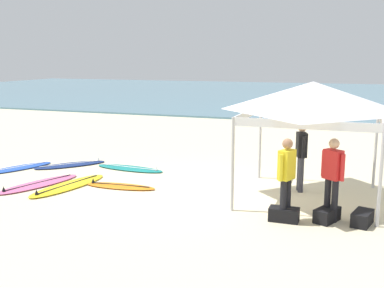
{
  "coord_description": "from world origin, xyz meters",
  "views": [
    {
      "loc": [
        4.09,
        -10.66,
        3.29
      ],
      "look_at": [
        0.01,
        0.8,
        1.0
      ],
      "focal_mm": 43.24,
      "sensor_mm": 36.0,
      "label": 1
    }
  ],
  "objects_px": {
    "surfboard_teal": "(130,168)",
    "surfboard_orange": "(120,186)",
    "person_black": "(301,152)",
    "surfboard_blue": "(18,168)",
    "gear_bag_near_tent": "(327,215)",
    "gear_bag_on_sand": "(362,218)",
    "gear_bag_by_pole": "(284,214)",
    "person_red": "(332,174)",
    "canopy_tent": "(313,97)",
    "surfboard_pink": "(38,184)",
    "surfboard_yellow": "(68,186)",
    "person_yellow": "(286,174)",
    "surfboard_navy": "(71,165)"
  },
  "relations": [
    {
      "from": "canopy_tent",
      "to": "gear_bag_by_pole",
      "type": "bearing_deg",
      "value": -99.8
    },
    {
      "from": "gear_bag_on_sand",
      "to": "surfboard_blue",
      "type": "bearing_deg",
      "value": 171.09
    },
    {
      "from": "person_yellow",
      "to": "gear_bag_near_tent",
      "type": "distance_m",
      "value": 1.2
    },
    {
      "from": "person_red",
      "to": "surfboard_blue",
      "type": "bearing_deg",
      "value": 170.67
    },
    {
      "from": "surfboard_orange",
      "to": "gear_bag_by_pole",
      "type": "relative_size",
      "value": 3.2
    },
    {
      "from": "person_black",
      "to": "person_red",
      "type": "distance_m",
      "value": 2.13
    },
    {
      "from": "surfboard_yellow",
      "to": "person_yellow",
      "type": "height_order",
      "value": "person_yellow"
    },
    {
      "from": "surfboard_pink",
      "to": "person_red",
      "type": "xyz_separation_m",
      "value": [
        7.33,
        -0.22,
        0.95
      ]
    },
    {
      "from": "surfboard_teal",
      "to": "gear_bag_by_pole",
      "type": "xyz_separation_m",
      "value": [
        4.99,
        -2.91,
        0.1
      ]
    },
    {
      "from": "surfboard_orange",
      "to": "gear_bag_on_sand",
      "type": "relative_size",
      "value": 3.2
    },
    {
      "from": "surfboard_navy",
      "to": "surfboard_yellow",
      "type": "bearing_deg",
      "value": -57.29
    },
    {
      "from": "person_black",
      "to": "person_red",
      "type": "bearing_deg",
      "value": -66.83
    },
    {
      "from": "surfboard_teal",
      "to": "surfboard_navy",
      "type": "bearing_deg",
      "value": -173.92
    },
    {
      "from": "surfboard_teal",
      "to": "surfboard_orange",
      "type": "xyz_separation_m",
      "value": [
        0.65,
        -1.83,
        0.0
      ]
    },
    {
      "from": "canopy_tent",
      "to": "surfboard_yellow",
      "type": "xyz_separation_m",
      "value": [
        -5.93,
        -1.09,
        -2.35
      ]
    },
    {
      "from": "surfboard_blue",
      "to": "gear_bag_on_sand",
      "type": "bearing_deg",
      "value": -8.91
    },
    {
      "from": "person_black",
      "to": "gear_bag_by_pole",
      "type": "relative_size",
      "value": 2.85
    },
    {
      "from": "surfboard_teal",
      "to": "person_black",
      "type": "xyz_separation_m",
      "value": [
        5.04,
        -0.61,
        0.95
      ]
    },
    {
      "from": "surfboard_yellow",
      "to": "canopy_tent",
      "type": "bearing_deg",
      "value": 10.43
    },
    {
      "from": "person_black",
      "to": "gear_bag_by_pole",
      "type": "bearing_deg",
      "value": -91.15
    },
    {
      "from": "surfboard_orange",
      "to": "surfboard_blue",
      "type": "xyz_separation_m",
      "value": [
        -3.82,
        0.74,
        -0.0
      ]
    },
    {
      "from": "surfboard_blue",
      "to": "surfboard_yellow",
      "type": "distance_m",
      "value": 2.79
    },
    {
      "from": "person_black",
      "to": "canopy_tent",
      "type": "bearing_deg",
      "value": -63.99
    },
    {
      "from": "surfboard_teal",
      "to": "surfboard_blue",
      "type": "bearing_deg",
      "value": -161.08
    },
    {
      "from": "canopy_tent",
      "to": "surfboard_pink",
      "type": "xyz_separation_m",
      "value": [
        -6.75,
        -1.21,
        -2.35
      ]
    },
    {
      "from": "surfboard_pink",
      "to": "person_red",
      "type": "relative_size",
      "value": 1.45
    },
    {
      "from": "gear_bag_near_tent",
      "to": "person_black",
      "type": "bearing_deg",
      "value": 111.14
    },
    {
      "from": "canopy_tent",
      "to": "gear_bag_near_tent",
      "type": "height_order",
      "value": "canopy_tent"
    },
    {
      "from": "gear_bag_near_tent",
      "to": "person_red",
      "type": "bearing_deg",
      "value": 48.14
    },
    {
      "from": "person_red",
      "to": "surfboard_pink",
      "type": "bearing_deg",
      "value": 178.32
    },
    {
      "from": "surfboard_blue",
      "to": "gear_bag_on_sand",
      "type": "distance_m",
      "value": 9.78
    },
    {
      "from": "surfboard_pink",
      "to": "person_yellow",
      "type": "distance_m",
      "value": 6.56
    },
    {
      "from": "gear_bag_by_pole",
      "to": "surfboard_teal",
      "type": "bearing_deg",
      "value": 149.77
    },
    {
      "from": "surfboard_orange",
      "to": "surfboard_pink",
      "type": "xyz_separation_m",
      "value": [
        -2.11,
        -0.53,
        -0.0
      ]
    },
    {
      "from": "canopy_tent",
      "to": "surfboard_pink",
      "type": "distance_m",
      "value": 7.25
    },
    {
      "from": "surfboard_yellow",
      "to": "surfboard_pink",
      "type": "bearing_deg",
      "value": -171.66
    },
    {
      "from": "surfboard_orange",
      "to": "person_red",
      "type": "bearing_deg",
      "value": -8.13
    },
    {
      "from": "surfboard_orange",
      "to": "surfboard_yellow",
      "type": "distance_m",
      "value": 1.35
    },
    {
      "from": "surfboard_navy",
      "to": "surfboard_yellow",
      "type": "xyz_separation_m",
      "value": [
        1.3,
        -2.03,
        -0.0
      ]
    },
    {
      "from": "person_red",
      "to": "person_black",
      "type": "bearing_deg",
      "value": 113.17
    },
    {
      "from": "canopy_tent",
      "to": "surfboard_yellow",
      "type": "relative_size",
      "value": 1.18
    },
    {
      "from": "surfboard_blue",
      "to": "gear_bag_near_tent",
      "type": "xyz_separation_m",
      "value": [
        8.99,
        -1.55,
        0.1
      ]
    },
    {
      "from": "surfboard_blue",
      "to": "gear_bag_near_tent",
      "type": "distance_m",
      "value": 9.12
    },
    {
      "from": "surfboard_orange",
      "to": "person_yellow",
      "type": "height_order",
      "value": "person_yellow"
    },
    {
      "from": "canopy_tent",
      "to": "gear_bag_by_pole",
      "type": "xyz_separation_m",
      "value": [
        -0.3,
        -1.77,
        -2.25
      ]
    },
    {
      "from": "gear_bag_by_pole",
      "to": "person_yellow",
      "type": "bearing_deg",
      "value": 44.89
    },
    {
      "from": "surfboard_pink",
      "to": "person_red",
      "type": "height_order",
      "value": "person_red"
    },
    {
      "from": "surfboard_orange",
      "to": "surfboard_pink",
      "type": "distance_m",
      "value": 2.18
    },
    {
      "from": "surfboard_yellow",
      "to": "gear_bag_near_tent",
      "type": "relative_size",
      "value": 4.34
    },
    {
      "from": "surfboard_pink",
      "to": "person_red",
      "type": "bearing_deg",
      "value": -1.68
    }
  ]
}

